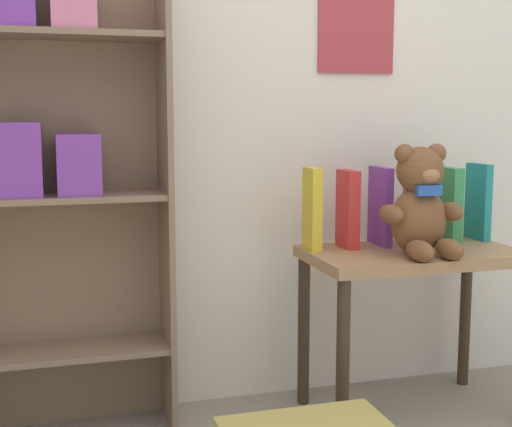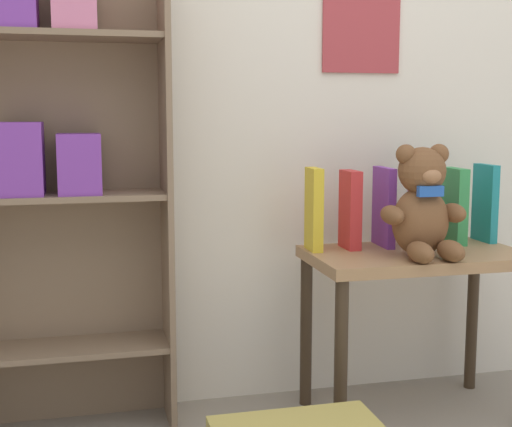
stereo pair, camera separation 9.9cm
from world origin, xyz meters
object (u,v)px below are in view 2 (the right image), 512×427
at_px(display_table, 415,278).
at_px(book_standing_purple, 384,207).
at_px(book_standing_yellow, 314,209).
at_px(book_standing_pink, 419,207).
at_px(book_standing_teal, 485,203).
at_px(book_standing_red, 350,210).
at_px(bookshelf_side, 52,163).
at_px(book_standing_green, 454,206).
at_px(teddy_bear, 423,206).

relative_size(display_table, book_standing_purple, 2.62).
height_order(book_standing_yellow, book_standing_pink, book_standing_yellow).
bearing_deg(display_table, book_standing_yellow, 162.63).
xyz_separation_m(book_standing_purple, book_standing_teal, (0.37, -0.00, 0.00)).
bearing_deg(book_standing_red, book_standing_purple, 7.92).
distance_m(bookshelf_side, book_standing_teal, 1.44).
bearing_deg(display_table, book_standing_green, 28.80).
height_order(display_table, book_standing_red, book_standing_red).
distance_m(teddy_bear, book_standing_teal, 0.39).
height_order(bookshelf_side, book_standing_yellow, bookshelf_side).
xyz_separation_m(teddy_bear, book_standing_red, (-0.17, 0.18, -0.03)).
height_order(book_standing_red, book_standing_teal, book_standing_teal).
xyz_separation_m(book_standing_pink, book_standing_green, (0.12, -0.01, -0.00)).
bearing_deg(bookshelf_side, book_standing_green, -3.47).
distance_m(display_table, book_standing_teal, 0.40).
height_order(display_table, book_standing_teal, book_standing_teal).
relative_size(bookshelf_side, display_table, 2.16).
distance_m(book_standing_red, book_standing_pink, 0.25).
bearing_deg(book_standing_purple, book_standing_yellow, -173.02).
xyz_separation_m(display_table, book_standing_teal, (0.31, 0.12, 0.22)).
bearing_deg(teddy_bear, book_standing_green, 40.79).
xyz_separation_m(teddy_bear, book_standing_yellow, (-0.29, 0.17, -0.02)).
relative_size(display_table, book_standing_yellow, 2.57).
xyz_separation_m(display_table, teddy_bear, (-0.02, -0.08, 0.24)).
distance_m(display_table, book_standing_purple, 0.26).
height_order(teddy_bear, book_standing_green, teddy_bear).
bearing_deg(book_standing_teal, book_standing_green, -174.39).
bearing_deg(display_table, book_standing_purple, 118.14).
distance_m(teddy_bear, book_standing_red, 0.24).
bearing_deg(book_standing_pink, teddy_bear, -116.10).
bearing_deg(book_standing_teal, book_standing_yellow, -178.81).
xyz_separation_m(bookshelf_side, book_standing_purple, (1.06, -0.07, -0.16)).
bearing_deg(book_standing_purple, book_standing_pink, 0.04).
bearing_deg(book_standing_pink, book_standing_teal, -1.00).
relative_size(display_table, book_standing_green, 2.67).
relative_size(bookshelf_side, book_standing_red, 5.79).
relative_size(book_standing_green, book_standing_teal, 0.97).
xyz_separation_m(book_standing_yellow, book_standing_teal, (0.62, 0.02, -0.00)).
xyz_separation_m(book_standing_red, book_standing_green, (0.37, 0.00, 0.00)).
xyz_separation_m(bookshelf_side, book_standing_green, (1.30, -0.08, -0.16)).
xyz_separation_m(display_table, book_standing_purple, (-0.06, 0.12, 0.22)).
relative_size(teddy_bear, book_standing_yellow, 1.30).
relative_size(bookshelf_side, book_standing_pink, 5.76).
bearing_deg(book_standing_pink, book_standing_yellow, 179.85).
relative_size(book_standing_yellow, book_standing_pink, 1.04).
height_order(book_standing_red, book_standing_green, book_standing_green).
bearing_deg(book_standing_red, bookshelf_side, 175.34).
bearing_deg(book_standing_purple, book_standing_teal, 2.56).
bearing_deg(teddy_bear, book_standing_teal, 30.10).
height_order(book_standing_pink, book_standing_green, same).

